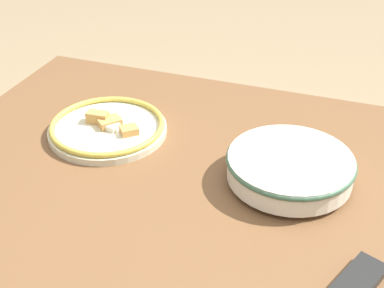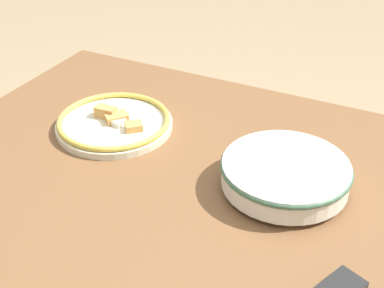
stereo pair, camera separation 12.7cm
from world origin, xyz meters
TOP-DOWN VIEW (x-y plane):
  - dining_table at (0.00, 0.00)m, footprint 1.38×1.03m
  - noodle_bowl at (-0.18, -0.08)m, footprint 0.29×0.29m
  - food_plate at (0.30, -0.13)m, footprint 0.30×0.30m
  - tv_remote at (-0.35, 0.20)m, footprint 0.11×0.16m

SIDE VIEW (x-z plane):
  - dining_table at x=0.00m, z-range 0.29..1.04m
  - tv_remote at x=-0.35m, z-range 0.74..0.76m
  - food_plate at x=0.30m, z-range 0.73..0.78m
  - noodle_bowl at x=-0.18m, z-range 0.75..0.82m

